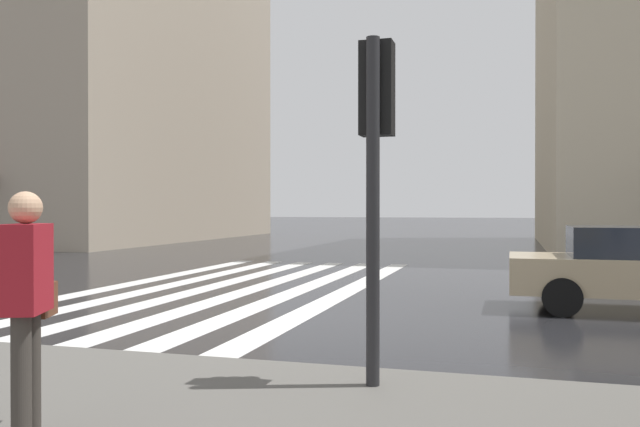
{
  "coord_description": "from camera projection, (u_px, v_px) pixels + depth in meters",
  "views": [
    {
      "loc": [
        -9.34,
        -3.41,
        1.72
      ],
      "look_at": [
        4.11,
        0.49,
        1.6
      ],
      "focal_mm": 36.99,
      "sensor_mm": 36.0,
      "label": 1
    }
  ],
  "objects": [
    {
      "name": "zebra_crossing",
      "position": [
        238.0,
        286.0,
        14.42
      ],
      "size": [
        13.0,
        5.5,
        0.01
      ],
      "color": "silver",
      "rests_on": "ground_plane"
    },
    {
      "name": "ground_plane",
      "position": [
        275.0,
        322.0,
        9.94
      ],
      "size": [
        220.0,
        220.0,
        0.0
      ],
      "primitive_type": "plane",
      "color": "black"
    },
    {
      "name": "traffic_signal_post",
      "position": [
        376.0,
        135.0,
        5.92
      ],
      "size": [
        0.44,
        0.3,
        3.07
      ],
      "color": "#232326",
      "rests_on": "sidewalk_pavement"
    },
    {
      "name": "pedestrian_far_down_pavement",
      "position": [
        27.0,
        295.0,
        4.47
      ],
      "size": [
        0.65,
        0.41,
        1.68
      ],
      "color": "maroon",
      "rests_on": "sidewalk_pavement"
    }
  ]
}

